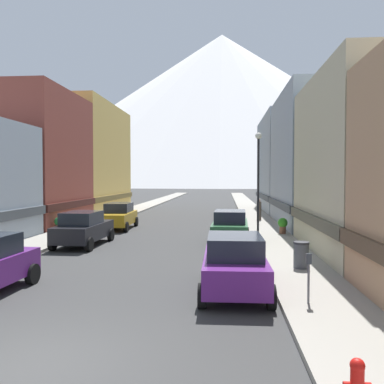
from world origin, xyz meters
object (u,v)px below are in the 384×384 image
trash_bin_right (301,255)px  potted_plant_2 (59,224)px  fire_hydrant_near (357,380)px  potted_plant_0 (283,225)px  pedestrian_0 (259,210)px  car_left_2 (118,216)px  parking_meter_near (309,271)px  streetlamp_right (258,169)px  car_right_0 (234,263)px  potted_plant_1 (61,222)px  car_left_1 (83,228)px  car_right_1 (230,227)px

trash_bin_right → potted_plant_2: trash_bin_right is taller
fire_hydrant_near → potted_plant_0: bearing=85.2°
potted_plant_0 → pedestrian_0: (-0.75, 7.80, 0.24)m
car_left_2 → potted_plant_2: car_left_2 is taller
parking_meter_near → trash_bin_right: parking_meter_near is taller
fire_hydrant_near → parking_meter_near: parking_meter_near is taller
parking_meter_near → streetlamp_right: bearing=92.0°
parking_meter_near → pedestrian_0: size_ratio=0.78×
car_right_0 → trash_bin_right: bearing=48.4°
trash_bin_right → potted_plant_0: trash_bin_right is taller
potted_plant_1 → parking_meter_near: bearing=-47.9°
fire_hydrant_near → car_left_2: bearing=113.7°
car_left_2 → pedestrian_0: bearing=27.3°
streetlamp_right → potted_plant_2: bearing=169.7°
parking_meter_near → potted_plant_1: 19.02m
car_left_1 → potted_plant_2: size_ratio=5.06×
car_right_0 → trash_bin_right: size_ratio=4.51×
pedestrian_0 → potted_plant_0: bearing=-84.5°
car_left_1 → potted_plant_1: (-3.20, 4.82, -0.24)m
trash_bin_right → fire_hydrant_near: bearing=-95.6°
car_left_2 → potted_plant_0: bearing=-13.6°
potted_plant_1 → pedestrian_0: (13.25, 7.26, 0.28)m
potted_plant_1 → streetlamp_right: 13.06m
car_right_1 → potted_plant_0: bearing=42.8°
car_left_2 → pedestrian_0: 11.31m
streetlamp_right → car_left_1: bearing=-166.5°
pedestrian_0 → car_right_1: bearing=-102.8°
trash_bin_right → pedestrian_0: size_ratio=0.57×
car_right_0 → car_right_1: same height
potted_plant_1 → potted_plant_2: size_ratio=1.03×
car_left_1 → trash_bin_right: car_left_1 is taller
car_left_2 → fire_hydrant_near: bearing=-66.3°
potted_plant_0 → streetlamp_right: bearing=-128.3°
car_right_0 → potted_plant_2: size_ratio=5.02×
car_left_2 → car_right_0: 16.65m
potted_plant_0 → streetlamp_right: 4.23m
streetlamp_right → trash_bin_right: bearing=-82.1°
parking_meter_near → potted_plant_0: 13.62m
potted_plant_2 → car_right_1: bearing=-16.1°
car_right_0 → parking_meter_near: size_ratio=3.32×
car_left_2 → trash_bin_right: size_ratio=4.54×
car_right_1 → parking_meter_near: bearing=-79.6°
car_left_2 → pedestrian_0: size_ratio=2.61×
car_left_2 → car_right_0: size_ratio=1.01×
potted_plant_0 → parking_meter_near: bearing=-95.3°
car_left_1 → car_right_1: same height
fire_hydrant_near → streetlamp_right: (-0.10, 16.38, 3.46)m
fire_hydrant_near → potted_plant_1: bearing=123.2°
streetlamp_right → potted_plant_0: bearing=51.7°
potted_plant_2 → car_left_2: bearing=37.7°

